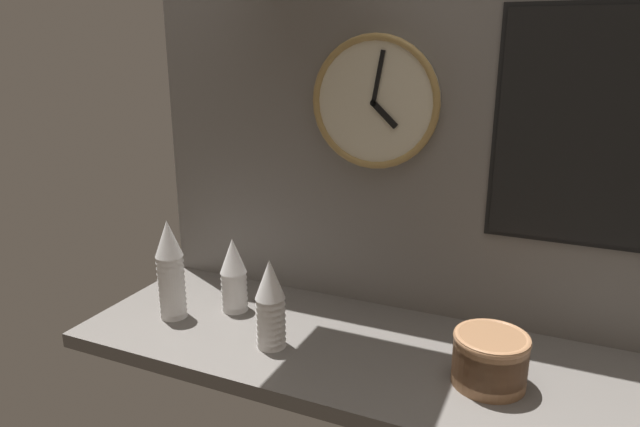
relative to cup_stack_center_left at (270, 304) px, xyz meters
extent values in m
cube|color=slate|center=(0.25, 0.10, -0.14)|extent=(1.60, 0.56, 0.04)
cube|color=slate|center=(0.25, 0.37, 0.40)|extent=(1.60, 0.03, 1.05)
cone|color=white|center=(0.00, 0.00, -0.07)|extent=(0.08, 0.08, 0.10)
cone|color=white|center=(0.00, 0.00, -0.05)|extent=(0.08, 0.08, 0.10)
cone|color=white|center=(0.00, 0.00, -0.03)|extent=(0.08, 0.08, 0.10)
cone|color=white|center=(0.00, 0.00, -0.02)|extent=(0.08, 0.08, 0.10)
cone|color=white|center=(0.00, 0.00, 0.00)|extent=(0.08, 0.08, 0.10)
cone|color=white|center=(0.00, 0.00, 0.02)|extent=(0.08, 0.08, 0.10)
cone|color=white|center=(0.00, 0.00, 0.03)|extent=(0.08, 0.08, 0.10)
cone|color=white|center=(0.00, 0.00, 0.05)|extent=(0.08, 0.08, 0.10)
cone|color=white|center=(0.00, 0.00, 0.07)|extent=(0.08, 0.08, 0.10)
cone|color=white|center=(-0.34, 0.03, -0.07)|extent=(0.08, 0.08, 0.10)
cone|color=white|center=(-0.34, 0.03, -0.05)|extent=(0.08, 0.08, 0.10)
cone|color=white|center=(-0.34, 0.03, -0.03)|extent=(0.08, 0.08, 0.10)
cone|color=white|center=(-0.34, 0.03, -0.02)|extent=(0.08, 0.08, 0.10)
cone|color=white|center=(-0.34, 0.03, 0.00)|extent=(0.08, 0.08, 0.10)
cone|color=white|center=(-0.34, 0.03, 0.02)|extent=(0.08, 0.08, 0.10)
cone|color=white|center=(-0.34, 0.03, 0.03)|extent=(0.08, 0.08, 0.10)
cone|color=white|center=(-0.34, 0.03, 0.05)|extent=(0.08, 0.08, 0.10)
cone|color=white|center=(-0.34, 0.03, 0.07)|extent=(0.08, 0.08, 0.10)
cone|color=white|center=(-0.34, 0.03, 0.08)|extent=(0.08, 0.08, 0.10)
cone|color=white|center=(-0.34, 0.03, 0.10)|extent=(0.08, 0.08, 0.10)
cone|color=white|center=(-0.34, 0.03, 0.12)|extent=(0.08, 0.08, 0.10)
cone|color=white|center=(-0.20, 0.14, -0.07)|extent=(0.08, 0.08, 0.10)
cone|color=white|center=(-0.20, 0.14, -0.05)|extent=(0.08, 0.08, 0.10)
cone|color=white|center=(-0.20, 0.14, -0.03)|extent=(0.08, 0.08, 0.10)
cone|color=white|center=(-0.20, 0.14, -0.02)|extent=(0.08, 0.08, 0.10)
cone|color=white|center=(-0.20, 0.14, 0.00)|extent=(0.08, 0.08, 0.10)
cone|color=white|center=(-0.20, 0.14, 0.02)|extent=(0.08, 0.08, 0.10)
cone|color=white|center=(-0.20, 0.14, 0.03)|extent=(0.08, 0.08, 0.10)
cone|color=white|center=(-0.20, 0.14, 0.05)|extent=(0.08, 0.08, 0.10)
cylinder|color=#996B47|center=(0.54, 0.05, -0.10)|extent=(0.17, 0.17, 0.05)
cylinder|color=#996B47|center=(0.54, 0.05, -0.07)|extent=(0.17, 0.17, 0.05)
cylinder|color=#996B47|center=(0.54, 0.05, -0.05)|extent=(0.17, 0.17, 0.05)
cylinder|color=#996B47|center=(0.54, 0.05, -0.02)|extent=(0.17, 0.17, 0.05)
torus|color=tan|center=(0.54, 0.05, 0.00)|extent=(0.17, 0.17, 0.02)
cylinder|color=beige|center=(0.15, 0.34, 0.48)|extent=(0.36, 0.02, 0.36)
torus|color=#AD894C|center=(0.15, 0.33, 0.48)|extent=(0.37, 0.02, 0.37)
cube|color=black|center=(0.18, 0.33, 0.45)|extent=(0.08, 0.01, 0.07)
cube|color=black|center=(0.16, 0.33, 0.55)|extent=(0.03, 0.01, 0.14)
cylinder|color=black|center=(0.15, 0.33, 0.48)|extent=(0.02, 0.01, 0.02)
cube|color=black|center=(0.72, 0.35, 0.44)|extent=(0.50, 0.01, 0.58)
cube|color=black|center=(0.72, 0.34, 0.44)|extent=(0.47, 0.01, 0.56)
camera|label=1|loc=(0.66, -1.16, 0.64)|focal=32.00mm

